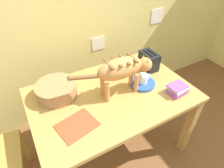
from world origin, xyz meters
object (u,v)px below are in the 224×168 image
Objects in this scene: cat at (123,69)px; toaster at (149,61)px; book_stack at (178,89)px; magazine at (77,125)px; saucer_bowl at (142,83)px; coffee_mug at (143,79)px; dining_table at (112,101)px; wicker_basket at (56,90)px.

cat is 3.51× the size of toaster.
toaster is (0.02, 0.42, 0.05)m from book_stack.
cat is 0.54m from magazine.
saucer_bowl is 1.27× the size of book_stack.
toaster is at bearing 115.88° from cat.
book_stack is at bearing -51.54° from coffee_mug.
book_stack is 0.86× the size of toaster.
coffee_mug is at bearing 90.04° from cat.
dining_table is 0.34m from coffee_mug.
magazine is 1.54× the size of book_stack.
wicker_basket is (-0.03, 0.38, 0.06)m from magazine.
cat is 2.64× the size of magazine.
magazine is at bearing -86.13° from wicker_basket.
toaster is at bearing 42.97° from coffee_mug.
coffee_mug is (0.00, 0.00, 0.05)m from saucer_bowl.
coffee_mug is 0.60× the size of toaster.
wicker_basket is at bearing 152.31° from book_stack.
wicker_basket is 1.65× the size of toaster.
book_stack is (0.19, -0.23, 0.03)m from saucer_bowl.
wicker_basket is at bearing 81.88° from magazine.
magazine is at bearing -155.01° from dining_table.
saucer_bowl is (0.29, -0.03, 0.10)m from dining_table.
cat reaches higher than saucer_bowl.
cat reaches higher than book_stack.
toaster is (0.90, -0.05, 0.03)m from wicker_basket.
saucer_bowl is 0.69m from magazine.
coffee_mug is at bearing -6.29° from dining_table.
book_stack reaches higher than dining_table.
coffee_mug is 0.45× the size of magazine.
cat is 3.20× the size of saucer_bowl.
wicker_basket is at bearing -112.08° from cat.
saucer_bowl is at bearing 180.00° from coffee_mug.
saucer_bowl is 1.82× the size of coffee_mug.
toaster is (0.50, 0.15, 0.17)m from dining_table.
dining_table is 0.48m from wicker_basket.
magazine is 0.38m from wicker_basket.
cat reaches higher than dining_table.
dining_table is 6.16× the size of saucer_bowl.
magazine is (-0.47, -0.15, -0.23)m from cat.
saucer_bowl reaches higher than magazine.
book_stack is at bearing -50.98° from saucer_bowl.
cat reaches higher than coffee_mug.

